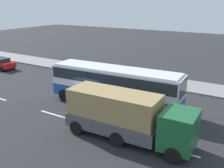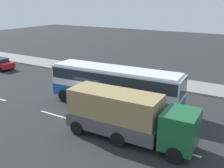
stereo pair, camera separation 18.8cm
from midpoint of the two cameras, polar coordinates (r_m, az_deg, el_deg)
The scene contains 6 objects.
ground_plane at distance 22.65m, azimuth -5.04°, elevation -4.60°, with size 120.00×120.00×0.00m, color #28282B.
sidewalk_curb at distance 30.36m, azimuth 5.46°, elevation 1.41°, with size 80.00×4.00×0.15m, color gray.
lane_centreline at distance 17.24m, azimuth 6.48°, elevation -12.25°, with size 47.29×0.16×0.01m.
coach_bus at distance 21.64m, azimuth 0.36°, elevation 0.27°, with size 11.52×3.15×3.36m.
cargo_truck at distance 16.59m, azimuth 3.05°, elevation -6.90°, with size 8.50×2.77×3.10m.
pedestrian_near_curb at distance 28.59m, azimuth 10.53°, elevation 2.18°, with size 0.32×0.32×1.57m.
Camera 2 is at (12.33, -16.92, 8.61)m, focal length 41.30 mm.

